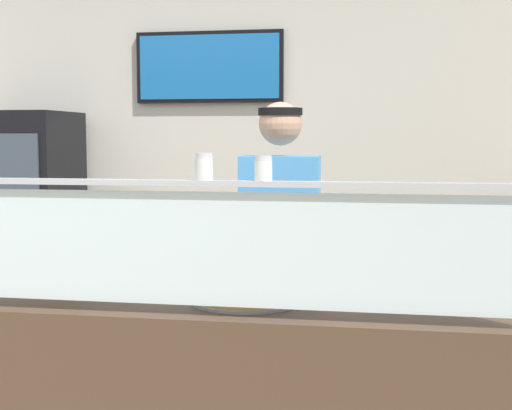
# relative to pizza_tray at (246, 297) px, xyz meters

# --- Properties ---
(shop_rear_unit) EXTENTS (6.63, 0.13, 2.70)m
(shop_rear_unit) POSITION_rel_pizza_tray_xyz_m (-0.01, 1.99, 0.39)
(shop_rear_unit) COLOR beige
(shop_rear_unit) RESTS_ON ground
(sneeze_guard) EXTENTS (2.05, 0.06, 0.49)m
(sneeze_guard) POSITION_rel_pizza_tray_xyz_m (-0.00, -0.26, 0.29)
(sneeze_guard) COLOR #B2B5BC
(sneeze_guard) RESTS_ON serving_counter
(pizza_tray) EXTENTS (0.44, 0.44, 0.04)m
(pizza_tray) POSITION_rel_pizza_tray_xyz_m (0.00, 0.00, 0.00)
(pizza_tray) COLOR #9EA0A8
(pizza_tray) RESTS_ON serving_counter
(pizza_server) EXTENTS (0.13, 0.29, 0.01)m
(pizza_server) POSITION_rel_pizza_tray_xyz_m (0.04, -0.02, 0.02)
(pizza_server) COLOR #ADAFB7
(pizza_server) RESTS_ON pizza_tray
(parmesan_shaker) EXTENTS (0.06, 0.06, 0.10)m
(parmesan_shaker) POSITION_rel_pizza_tray_xyz_m (-0.10, -0.26, 0.51)
(parmesan_shaker) COLOR white
(parmesan_shaker) RESTS_ON sneeze_guard
(pepper_flake_shaker) EXTENTS (0.06, 0.06, 0.09)m
(pepper_flake_shaker) POSITION_rel_pizza_tray_xyz_m (0.11, -0.26, 0.51)
(pepper_flake_shaker) COLOR white
(pepper_flake_shaker) RESTS_ON sneeze_guard
(worker_figure) EXTENTS (0.41, 0.50, 1.76)m
(worker_figure) POSITION_rel_pizza_tray_xyz_m (0.04, 0.71, 0.04)
(worker_figure) COLOR #23232D
(worker_figure) RESTS_ON ground
(drink_fridge) EXTENTS (0.72, 0.61, 1.75)m
(drink_fridge) POSITION_rel_pizza_tray_xyz_m (-1.80, 1.55, -0.09)
(drink_fridge) COLOR black
(drink_fridge) RESTS_ON ground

